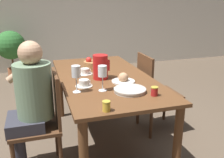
{
  "coord_description": "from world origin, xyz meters",
  "views": [
    {
      "loc": [
        -0.64,
        -2.3,
        1.49
      ],
      "look_at": [
        0.0,
        -0.26,
        0.81
      ],
      "focal_mm": 40.0,
      "sensor_mm": 36.0,
      "label": 1
    }
  ],
  "objects_px": {
    "serving_tray": "(130,90)",
    "fruit_bowl": "(93,64)",
    "wine_glass_juice": "(76,73)",
    "teacup_near_person": "(84,83)",
    "chair_opposite": "(154,91)",
    "chair_person_side": "(43,120)",
    "person_seated": "(30,99)",
    "bread_plate": "(123,79)",
    "teacup_across": "(85,72)",
    "red_pitcher": "(100,67)",
    "jam_jar_amber": "(106,106)",
    "wine_glass_water": "(102,72)",
    "potted_plant": "(11,47)",
    "jam_jar_red": "(154,91)"
  },
  "relations": [
    {
      "from": "jam_jar_amber",
      "to": "fruit_bowl",
      "type": "xyz_separation_m",
      "value": [
        0.17,
        1.13,
        0.01
      ]
    },
    {
      "from": "potted_plant",
      "to": "chair_opposite",
      "type": "bearing_deg",
      "value": -57.45
    },
    {
      "from": "chair_person_side",
      "to": "wine_glass_water",
      "type": "height_order",
      "value": "wine_glass_water"
    },
    {
      "from": "red_pitcher",
      "to": "wine_glass_water",
      "type": "height_order",
      "value": "red_pitcher"
    },
    {
      "from": "person_seated",
      "to": "teacup_near_person",
      "type": "height_order",
      "value": "person_seated"
    },
    {
      "from": "chair_person_side",
      "to": "jam_jar_amber",
      "type": "bearing_deg",
      "value": -141.59
    },
    {
      "from": "person_seated",
      "to": "serving_tray",
      "type": "bearing_deg",
      "value": -104.71
    },
    {
      "from": "teacup_across",
      "to": "serving_tray",
      "type": "distance_m",
      "value": 0.67
    },
    {
      "from": "chair_person_side",
      "to": "fruit_bowl",
      "type": "xyz_separation_m",
      "value": [
        0.59,
        0.61,
        0.31
      ]
    },
    {
      "from": "wine_glass_water",
      "to": "jam_jar_red",
      "type": "bearing_deg",
      "value": -32.63
    },
    {
      "from": "teacup_near_person",
      "to": "jam_jar_amber",
      "type": "height_order",
      "value": "jam_jar_amber"
    },
    {
      "from": "jam_jar_red",
      "to": "serving_tray",
      "type": "bearing_deg",
      "value": 138.53
    },
    {
      "from": "chair_person_side",
      "to": "serving_tray",
      "type": "distance_m",
      "value": 0.79
    },
    {
      "from": "chair_opposite",
      "to": "bread_plate",
      "type": "bearing_deg",
      "value": -55.47
    },
    {
      "from": "wine_glass_juice",
      "to": "serving_tray",
      "type": "relative_size",
      "value": 0.84
    },
    {
      "from": "wine_glass_water",
      "to": "wine_glass_juice",
      "type": "xyz_separation_m",
      "value": [
        -0.21,
        0.03,
        0.0
      ]
    },
    {
      "from": "red_pitcher",
      "to": "jam_jar_red",
      "type": "xyz_separation_m",
      "value": [
        0.3,
        -0.56,
        -0.08
      ]
    },
    {
      "from": "serving_tray",
      "to": "bread_plate",
      "type": "height_order",
      "value": "bread_plate"
    },
    {
      "from": "chair_opposite",
      "to": "potted_plant",
      "type": "distance_m",
      "value": 3.18
    },
    {
      "from": "teacup_near_person",
      "to": "serving_tray",
      "type": "xyz_separation_m",
      "value": [
        0.34,
        -0.25,
        -0.01
      ]
    },
    {
      "from": "red_pitcher",
      "to": "fruit_bowl",
      "type": "height_order",
      "value": "red_pitcher"
    },
    {
      "from": "person_seated",
      "to": "red_pitcher",
      "type": "distance_m",
      "value": 0.71
    },
    {
      "from": "red_pitcher",
      "to": "wine_glass_water",
      "type": "relative_size",
      "value": 1.07
    },
    {
      "from": "wine_glass_water",
      "to": "teacup_across",
      "type": "bearing_deg",
      "value": 94.83
    },
    {
      "from": "teacup_near_person",
      "to": "chair_person_side",
      "type": "bearing_deg",
      "value": -175.76
    },
    {
      "from": "chair_opposite",
      "to": "person_seated",
      "type": "distance_m",
      "value": 1.41
    },
    {
      "from": "wine_glass_water",
      "to": "jam_jar_amber",
      "type": "height_order",
      "value": "wine_glass_water"
    },
    {
      "from": "person_seated",
      "to": "bread_plate",
      "type": "height_order",
      "value": "person_seated"
    },
    {
      "from": "serving_tray",
      "to": "bread_plate",
      "type": "distance_m",
      "value": 0.27
    },
    {
      "from": "chair_person_side",
      "to": "red_pitcher",
      "type": "height_order",
      "value": "red_pitcher"
    },
    {
      "from": "bread_plate",
      "to": "serving_tray",
      "type": "bearing_deg",
      "value": -97.99
    },
    {
      "from": "red_pitcher",
      "to": "teacup_across",
      "type": "height_order",
      "value": "red_pitcher"
    },
    {
      "from": "red_pitcher",
      "to": "bread_plate",
      "type": "height_order",
      "value": "red_pitcher"
    },
    {
      "from": "chair_opposite",
      "to": "fruit_bowl",
      "type": "relative_size",
      "value": 4.5
    },
    {
      "from": "teacup_across",
      "to": "person_seated",
      "type": "bearing_deg",
      "value": -142.9
    },
    {
      "from": "chair_opposite",
      "to": "bread_plate",
      "type": "height_order",
      "value": "chair_opposite"
    },
    {
      "from": "person_seated",
      "to": "jam_jar_amber",
      "type": "height_order",
      "value": "person_seated"
    },
    {
      "from": "bread_plate",
      "to": "jam_jar_red",
      "type": "bearing_deg",
      "value": -73.56
    },
    {
      "from": "person_seated",
      "to": "chair_person_side",
      "type": "bearing_deg",
      "value": -79.57
    },
    {
      "from": "jam_jar_amber",
      "to": "wine_glass_water",
      "type": "bearing_deg",
      "value": 78.49
    },
    {
      "from": "wine_glass_juice",
      "to": "jam_jar_amber",
      "type": "height_order",
      "value": "wine_glass_juice"
    },
    {
      "from": "serving_tray",
      "to": "fruit_bowl",
      "type": "distance_m",
      "value": 0.84
    },
    {
      "from": "chair_opposite",
      "to": "chair_person_side",
      "type": "bearing_deg",
      "value": -72.79
    },
    {
      "from": "wine_glass_juice",
      "to": "teacup_near_person",
      "type": "xyz_separation_m",
      "value": [
        0.09,
        0.13,
        -0.14
      ]
    },
    {
      "from": "chair_opposite",
      "to": "serving_tray",
      "type": "bearing_deg",
      "value": -41.51
    },
    {
      "from": "red_pitcher",
      "to": "jam_jar_amber",
      "type": "bearing_deg",
      "value": -101.6
    },
    {
      "from": "chair_opposite",
      "to": "red_pitcher",
      "type": "relative_size",
      "value": 3.89
    },
    {
      "from": "chair_person_side",
      "to": "jam_jar_amber",
      "type": "xyz_separation_m",
      "value": [
        0.42,
        -0.53,
        0.31
      ]
    },
    {
      "from": "bread_plate",
      "to": "potted_plant",
      "type": "height_order",
      "value": "potted_plant"
    },
    {
      "from": "red_pitcher",
      "to": "chair_opposite",
      "type": "bearing_deg",
      "value": 15.31
    }
  ]
}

